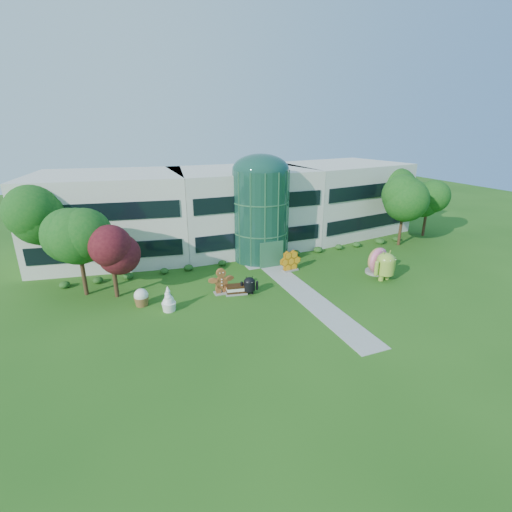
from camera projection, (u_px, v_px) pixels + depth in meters
name	position (u px, v px, depth m)	size (l,w,h in m)	color
ground	(315.00, 302.00, 31.46)	(140.00, 140.00, 0.00)	#215114
building	(242.00, 207.00, 45.63)	(46.00, 15.00, 9.30)	beige
atrium	(260.00, 216.00, 40.31)	(6.00, 6.00, 9.80)	#194738
walkway	(303.00, 293.00, 33.20)	(2.40, 20.00, 0.04)	#9E9E93
tree_red	(113.00, 265.00, 31.52)	(4.00, 4.00, 6.00)	#3F0C14
trees_backdrop	(257.00, 220.00, 41.41)	(52.00, 8.00, 8.40)	#134D15
android_green	(385.00, 264.00, 35.53)	(2.86, 1.91, 3.24)	#8FB239
android_black	(249.00, 284.00, 32.71)	(1.64, 1.10, 1.87)	black
donut	(377.00, 260.00, 37.26)	(2.63, 1.26, 2.74)	#D9526C
gingerbread	(221.00, 281.00, 32.76)	(2.60, 1.00, 2.40)	brown
ice_cream_sandwich	(236.00, 289.00, 32.91)	(1.92, 0.96, 0.85)	black
honeycomb	(290.00, 262.00, 38.00)	(2.46, 0.88, 1.94)	#FF9C19
froyo	(168.00, 299.00, 29.72)	(1.24, 1.24, 2.12)	white
cupcake	(141.00, 297.00, 30.70)	(1.25, 1.25, 1.50)	white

